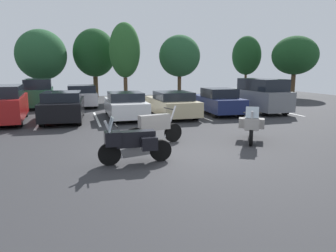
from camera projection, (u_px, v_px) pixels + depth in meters
The scene contains 19 objects.
ground at pixel (176, 155), 9.88m from camera, with size 44.00×44.00×0.10m, color #2D2D30.
motorcycle_touring at pixel (133, 142), 8.76m from camera, with size 2.10×0.88×1.35m.
motorcycle_second at pixel (155, 127), 10.99m from camera, with size 2.18×0.78×1.34m.
motorcycle_third at pixel (252, 124), 11.44m from camera, with size 1.39×1.95×1.36m.
parking_stripes at pixel (123, 117), 17.11m from camera, with size 19.79×5.03×0.01m.
car_red at pixel (5, 104), 15.40m from camera, with size 2.06×4.90×1.84m.
car_black at pixel (63, 106), 15.89m from camera, with size 2.19×4.64×1.51m.
car_white at pixel (125, 105), 16.92m from camera, with size 1.94×4.71×1.40m.
car_champagne at pixel (172, 104), 17.36m from camera, with size 1.97×4.64×1.40m.
car_navy at pixel (218, 102), 18.37m from camera, with size 1.95×4.38×1.51m.
car_grey at pixel (260, 96), 19.12m from camera, with size 1.82×4.64×2.03m.
car_far_green at pixel (39, 93), 21.34m from camera, with size 2.04×4.43×1.95m.
car_far_silver at pixel (82, 96), 22.05m from camera, with size 1.95×4.55×1.51m.
tree_left at pixel (125, 50), 25.56m from camera, with size 2.53×2.53×6.33m.
tree_center at pixel (247, 56), 32.38m from camera, with size 2.96×2.96×5.94m.
tree_center_right at pixel (295, 56), 29.18m from camera, with size 4.21×4.21×5.62m.
tree_far_left at pixel (180, 56), 26.65m from camera, with size 3.51×3.51×5.45m.
tree_right at pixel (41, 55), 26.45m from camera, with size 4.19×4.19×5.89m.
tree_center_left at pixel (94, 53), 28.41m from camera, with size 3.83×3.83×6.18m.
Camera 1 is at (-2.96, -9.08, 2.66)m, focal length 33.40 mm.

